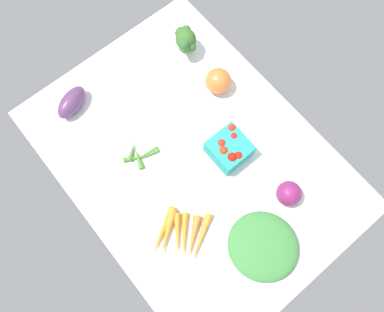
% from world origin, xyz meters
% --- Properties ---
extents(tablecloth, '(1.04, 0.76, 0.02)m').
position_xyz_m(tablecloth, '(0.00, 0.00, 0.01)').
color(tablecloth, white).
rests_on(tablecloth, ground).
extents(okra_pile, '(0.10, 0.12, 0.02)m').
position_xyz_m(okra_pile, '(0.11, 0.13, 0.03)').
color(okra_pile, '#4B8A2B').
rests_on(okra_pile, tablecloth).
extents(carrot_bunch, '(0.19, 0.23, 0.03)m').
position_xyz_m(carrot_bunch, '(-0.17, 0.19, 0.03)').
color(carrot_bunch, orange).
rests_on(carrot_bunch, tablecloth).
extents(heirloom_tomato_orange, '(0.09, 0.09, 0.09)m').
position_xyz_m(heirloom_tomato_orange, '(0.14, -0.23, 0.06)').
color(heirloom_tomato_orange, orange).
rests_on(heirloom_tomato_orange, tablecloth).
extents(red_onion_center, '(0.08, 0.08, 0.08)m').
position_xyz_m(red_onion_center, '(-0.29, -0.15, 0.06)').
color(red_onion_center, '#82225E').
rests_on(red_onion_center, tablecloth).
extents(berry_basket, '(0.12, 0.12, 0.08)m').
position_xyz_m(berry_basket, '(-0.06, -0.10, 0.06)').
color(berry_basket, teal).
rests_on(berry_basket, tablecloth).
extents(broccoli_head, '(0.10, 0.08, 0.11)m').
position_xyz_m(broccoli_head, '(0.32, -0.24, 0.09)').
color(broccoli_head, '#98C485').
rests_on(broccoli_head, tablecloth).
extents(eggplant, '(0.11, 0.14, 0.06)m').
position_xyz_m(eggplant, '(0.40, 0.19, 0.05)').
color(eggplant, '#5B3662').
rests_on(eggplant, tablecloth).
extents(leafy_greens_clump, '(0.26, 0.25, 0.05)m').
position_xyz_m(leafy_greens_clump, '(-0.35, 0.02, 0.05)').
color(leafy_greens_clump, '#3E833D').
rests_on(leafy_greens_clump, tablecloth).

